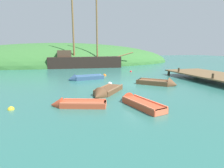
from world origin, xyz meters
TOP-DOWN VIEW (x-y plane):
  - ground_plane at (0.00, 0.00)m, footprint 120.00×120.00m
  - dock at (8.38, 0.00)m, footprint 5.02×9.60m
  - shore_hill at (-5.92, 28.32)m, footprint 51.20×26.37m
  - sailing_ship at (-2.61, 16.64)m, footprint 14.83×4.90m
  - rowboat_outer_right at (-3.75, -2.65)m, footprint 3.14×3.43m
  - rowboat_far at (-4.41, 3.89)m, footprint 3.86×1.58m
  - rowboat_outer_left at (1.80, -0.82)m, footprint 3.44×3.32m
  - rowboat_near_dock at (-6.14, -4.99)m, footprint 3.29×1.85m
  - rowboat_portside at (-2.62, -5.72)m, footprint 1.68×3.72m
  - buoy_red at (2.84, 8.61)m, footprint 0.35×0.35m
  - buoy_orange at (-1.61, 6.10)m, footprint 0.43×0.43m
  - buoy_yellow at (-9.54, -4.54)m, footprint 0.35×0.35m
  - buoy_white at (-2.45, 0.79)m, footprint 0.42×0.42m

SIDE VIEW (x-z plane):
  - ground_plane at x=0.00m, z-range 0.00..0.00m
  - shore_hill at x=-5.92m, z-range -4.44..4.44m
  - buoy_red at x=2.84m, z-range -0.18..0.18m
  - buoy_orange at x=-1.61m, z-range -0.21..0.21m
  - buoy_yellow at x=-9.54m, z-range -0.18..0.18m
  - buoy_white at x=-2.45m, z-range -0.21..0.21m
  - rowboat_near_dock at x=-6.14m, z-range -0.34..0.52m
  - rowboat_portside at x=-2.62m, z-range -0.34..0.55m
  - rowboat_outer_right at x=-3.75m, z-range -0.43..0.66m
  - rowboat_outer_left at x=1.80m, z-range -0.48..0.74m
  - rowboat_far at x=-4.41m, z-range -0.38..0.66m
  - dock at x=8.38m, z-range -0.30..1.38m
  - sailing_ship at x=-2.61m, z-range -6.04..7.50m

